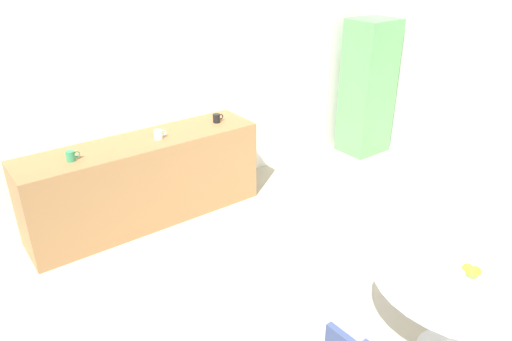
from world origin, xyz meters
TOP-DOWN VIEW (x-y plane):
  - ground_plane at (0.00, 0.00)m, footprint 6.00×6.00m
  - wall_back at (0.00, 3.00)m, footprint 6.00×0.10m
  - counter_block at (-0.70, 2.65)m, footprint 2.45×0.60m
  - locker_cabinet at (2.55, 2.55)m, footprint 0.60×0.50m
  - round_table at (0.21, -0.39)m, footprint 1.24×1.24m
  - fruit_bowl at (0.15, -0.44)m, footprint 0.20×0.20m
  - mug_white at (-1.41, 2.58)m, footprint 0.13×0.08m
  - mug_green at (-0.53, 2.59)m, footprint 0.13×0.08m
  - mug_red at (0.20, 2.64)m, footprint 0.13×0.08m

SIDE VIEW (x-z plane):
  - ground_plane at x=0.00m, z-range 0.00..0.00m
  - counter_block at x=-0.70m, z-range 0.00..0.90m
  - round_table at x=0.21m, z-range 0.25..0.98m
  - fruit_bowl at x=0.15m, z-range 0.71..0.84m
  - locker_cabinet at x=2.55m, z-range 0.00..1.81m
  - mug_white at x=-1.41m, z-range 0.90..1.00m
  - mug_green at x=-0.53m, z-range 0.90..1.00m
  - mug_red at x=0.20m, z-range 0.90..1.00m
  - wall_back at x=0.00m, z-range 0.00..2.60m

